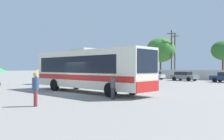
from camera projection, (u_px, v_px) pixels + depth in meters
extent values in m
plane|color=gray|center=(148.00, 86.00, 26.95)|extent=(300.00, 300.00, 0.00)
cube|color=beige|center=(210.00, 75.00, 40.15)|extent=(80.00, 0.30, 1.68)
cube|color=silver|center=(89.00, 69.00, 20.24)|extent=(11.98, 2.77, 3.02)
cube|color=black|center=(84.00, 65.00, 20.66)|extent=(9.84, 2.76, 1.33)
cube|color=red|center=(89.00, 77.00, 20.25)|extent=(11.75, 2.79, 0.42)
cube|color=#19212D|center=(148.00, 61.00, 16.09)|extent=(0.08, 2.30, 1.57)
cube|color=red|center=(148.00, 87.00, 16.10)|extent=(0.11, 2.50, 0.73)
cube|color=#B2B2B2|center=(82.00, 50.00, 20.85)|extent=(2.23, 1.44, 0.24)
cylinder|color=black|center=(133.00, 88.00, 18.57)|extent=(1.05, 0.32, 1.04)
cylinder|color=black|center=(111.00, 90.00, 16.81)|extent=(1.05, 0.32, 1.04)
cylinder|color=black|center=(77.00, 84.00, 23.42)|extent=(1.05, 0.32, 1.04)
cylinder|color=black|center=(55.00, 85.00, 21.66)|extent=(1.05, 0.32, 1.04)
cylinder|color=#38383D|center=(114.00, 93.00, 15.79)|extent=(0.14, 0.14, 0.77)
cylinder|color=#38383D|center=(112.00, 94.00, 15.69)|extent=(0.14, 0.14, 0.77)
cylinder|color=#4C4C51|center=(113.00, 83.00, 15.73)|extent=(0.33, 0.33, 0.61)
sphere|color=brown|center=(113.00, 77.00, 15.73)|extent=(0.21, 0.21, 0.21)
cylinder|color=yellow|center=(113.00, 75.00, 15.73)|extent=(0.22, 0.22, 0.06)
cylinder|color=#99383D|center=(36.00, 98.00, 12.86)|extent=(0.16, 0.16, 0.86)
cylinder|color=#99383D|center=(35.00, 98.00, 13.00)|extent=(0.16, 0.16, 0.86)
cylinder|color=#33476B|center=(36.00, 84.00, 12.92)|extent=(0.43, 0.43, 0.68)
sphere|color=tan|center=(36.00, 75.00, 12.92)|extent=(0.23, 0.23, 0.23)
cylinder|color=yellow|center=(36.00, 73.00, 12.92)|extent=(0.24, 0.24, 0.07)
cylinder|color=gray|center=(44.00, 75.00, 30.40)|extent=(0.05, 0.05, 2.19)
cone|color=yellow|center=(44.00, 69.00, 30.39)|extent=(2.27, 2.27, 0.62)
cube|color=brown|center=(44.00, 83.00, 30.41)|extent=(0.45, 0.45, 0.36)
cube|color=#B7BABF|center=(153.00, 76.00, 42.46)|extent=(4.16, 2.17, 0.60)
cube|color=black|center=(154.00, 73.00, 42.33)|extent=(2.35, 1.86, 0.49)
cylinder|color=black|center=(144.00, 78.00, 42.52)|extent=(0.66, 0.28, 0.64)
cylinder|color=black|center=(149.00, 77.00, 43.92)|extent=(0.66, 0.28, 0.64)
cylinder|color=black|center=(157.00, 78.00, 41.01)|extent=(0.66, 0.28, 0.64)
cylinder|color=black|center=(161.00, 78.00, 42.41)|extent=(0.66, 0.28, 0.64)
cube|color=slate|center=(184.00, 77.00, 38.42)|extent=(4.27, 2.18, 0.61)
cube|color=black|center=(183.00, 73.00, 38.57)|extent=(2.41, 1.86, 0.50)
cylinder|color=black|center=(195.00, 79.00, 38.06)|extent=(0.66, 0.28, 0.64)
cylinder|color=black|center=(189.00, 79.00, 36.88)|extent=(0.66, 0.28, 0.64)
cylinder|color=black|center=(180.00, 78.00, 39.96)|extent=(0.66, 0.28, 0.64)
cylinder|color=black|center=(174.00, 79.00, 38.79)|extent=(0.66, 0.28, 0.64)
cylinder|color=black|center=(215.00, 80.00, 34.24)|extent=(0.66, 0.27, 0.64)
cylinder|color=black|center=(220.00, 80.00, 35.43)|extent=(0.66, 0.27, 0.64)
cylinder|color=#4C3823|center=(175.00, 56.00, 48.80)|extent=(0.24, 0.24, 9.00)
cube|color=#473321|center=(175.00, 36.00, 48.77)|extent=(1.80, 0.15, 0.12)
cylinder|color=#4C3823|center=(171.00, 54.00, 47.36)|extent=(0.24, 0.24, 9.37)
cube|color=#473321|center=(171.00, 33.00, 47.33)|extent=(1.76, 0.64, 0.12)
cylinder|color=brown|center=(134.00, 69.00, 56.12)|extent=(0.32, 0.32, 3.41)
ellipsoid|color=#38752D|center=(134.00, 56.00, 56.10)|extent=(4.06, 4.06, 3.45)
cylinder|color=brown|center=(161.00, 69.00, 49.54)|extent=(0.32, 0.32, 3.64)
ellipsoid|color=#38752D|center=(161.00, 50.00, 49.50)|extent=(5.85, 5.85, 4.98)
cylinder|color=brown|center=(223.00, 69.00, 43.61)|extent=(0.32, 0.32, 3.76)
ellipsoid|color=#2D6628|center=(223.00, 50.00, 43.58)|extent=(4.08, 4.08, 3.47)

